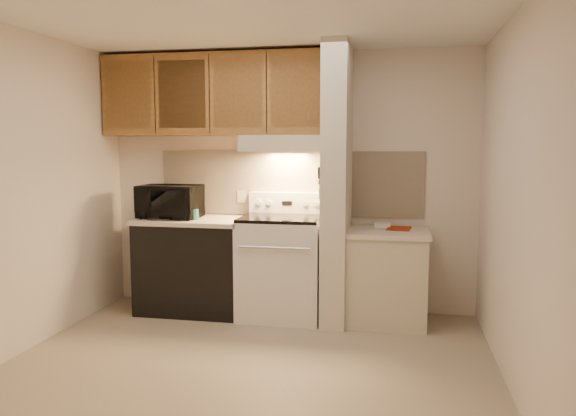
# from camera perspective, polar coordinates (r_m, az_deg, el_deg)

# --- Properties ---
(floor) EXTENTS (3.60, 3.60, 0.00)m
(floor) POSITION_cam_1_polar(r_m,az_deg,el_deg) (4.35, -3.80, -15.34)
(floor) COLOR tan
(floor) RESTS_ON ground
(ceiling) EXTENTS (3.60, 3.60, 0.00)m
(ceiling) POSITION_cam_1_polar(r_m,az_deg,el_deg) (4.13, -4.07, 18.81)
(ceiling) COLOR white
(ceiling) RESTS_ON wall_back
(wall_back) EXTENTS (3.60, 2.50, 0.02)m
(wall_back) POSITION_cam_1_polar(r_m,az_deg,el_deg) (5.51, 0.10, 2.68)
(wall_back) COLOR beige
(wall_back) RESTS_ON floor
(wall_left) EXTENTS (0.02, 3.00, 2.50)m
(wall_left) POSITION_cam_1_polar(r_m,az_deg,el_deg) (4.84, -24.98, 1.54)
(wall_left) COLOR beige
(wall_left) RESTS_ON floor
(wall_right) EXTENTS (0.02, 3.00, 2.50)m
(wall_right) POSITION_cam_1_polar(r_m,az_deg,el_deg) (3.99, 21.91, 0.75)
(wall_right) COLOR beige
(wall_right) RESTS_ON floor
(backsplash) EXTENTS (2.60, 0.02, 0.63)m
(backsplash) POSITION_cam_1_polar(r_m,az_deg,el_deg) (5.50, 0.08, 2.51)
(backsplash) COLOR #FFE9CA
(backsplash) RESTS_ON wall_back
(range_body) EXTENTS (0.76, 0.65, 0.92)m
(range_body) POSITION_cam_1_polar(r_m,az_deg,el_deg) (5.29, -0.61, -6.14)
(range_body) COLOR silver
(range_body) RESTS_ON floor
(oven_window) EXTENTS (0.50, 0.01, 0.30)m
(oven_window) POSITION_cam_1_polar(r_m,az_deg,el_deg) (4.98, -1.36, -6.47)
(oven_window) COLOR black
(oven_window) RESTS_ON range_body
(oven_handle) EXTENTS (0.65, 0.02, 0.02)m
(oven_handle) POSITION_cam_1_polar(r_m,az_deg,el_deg) (4.90, -1.46, -4.06)
(oven_handle) COLOR silver
(oven_handle) RESTS_ON range_body
(cooktop) EXTENTS (0.74, 0.64, 0.03)m
(cooktop) POSITION_cam_1_polar(r_m,az_deg,el_deg) (5.21, -0.62, -1.03)
(cooktop) COLOR black
(cooktop) RESTS_ON range_body
(range_backguard) EXTENTS (0.76, 0.08, 0.20)m
(range_backguard) POSITION_cam_1_polar(r_m,az_deg,el_deg) (5.47, -0.02, 0.55)
(range_backguard) COLOR silver
(range_backguard) RESTS_ON range_body
(range_display) EXTENTS (0.10, 0.01, 0.04)m
(range_display) POSITION_cam_1_polar(r_m,az_deg,el_deg) (5.43, -0.10, 0.50)
(range_display) COLOR black
(range_display) RESTS_ON range_backguard
(range_knob_left_outer) EXTENTS (0.05, 0.02, 0.05)m
(range_knob_left_outer) POSITION_cam_1_polar(r_m,az_deg,el_deg) (5.49, -2.98, 0.56)
(range_knob_left_outer) COLOR silver
(range_knob_left_outer) RESTS_ON range_backguard
(range_knob_left_inner) EXTENTS (0.05, 0.02, 0.05)m
(range_knob_left_inner) POSITION_cam_1_polar(r_m,az_deg,el_deg) (5.47, -1.96, 0.54)
(range_knob_left_inner) COLOR silver
(range_knob_left_inner) RESTS_ON range_backguard
(range_knob_right_inner) EXTENTS (0.05, 0.02, 0.05)m
(range_knob_right_inner) POSITION_cam_1_polar(r_m,az_deg,el_deg) (5.40, 1.77, 0.46)
(range_knob_right_inner) COLOR silver
(range_knob_right_inner) RESTS_ON range_backguard
(range_knob_right_outer) EXTENTS (0.05, 0.02, 0.05)m
(range_knob_right_outer) POSITION_cam_1_polar(r_m,az_deg,el_deg) (5.38, 2.82, 0.44)
(range_knob_right_outer) COLOR silver
(range_knob_right_outer) RESTS_ON range_backguard
(dishwasher_front) EXTENTS (1.00, 0.63, 0.87)m
(dishwasher_front) POSITION_cam_1_polar(r_m,az_deg,el_deg) (5.55, -9.58, -5.90)
(dishwasher_front) COLOR black
(dishwasher_front) RESTS_ON floor
(left_countertop) EXTENTS (1.04, 0.67, 0.04)m
(left_countertop) POSITION_cam_1_polar(r_m,az_deg,el_deg) (5.47, -9.67, -1.24)
(left_countertop) COLOR beige
(left_countertop) RESTS_ON dishwasher_front
(spoon_rest) EXTENTS (0.22, 0.07, 0.01)m
(spoon_rest) POSITION_cam_1_polar(r_m,az_deg,el_deg) (5.38, -12.95, -1.15)
(spoon_rest) COLOR black
(spoon_rest) RESTS_ON left_countertop
(teal_jar) EXTENTS (0.11, 0.11, 0.10)m
(teal_jar) POSITION_cam_1_polar(r_m,az_deg,el_deg) (5.35, -9.56, -0.64)
(teal_jar) COLOR #29605C
(teal_jar) RESTS_ON left_countertop
(outlet) EXTENTS (0.08, 0.01, 0.12)m
(outlet) POSITION_cam_1_polar(r_m,az_deg,el_deg) (5.61, -4.76, 1.19)
(outlet) COLOR beige
(outlet) RESTS_ON backsplash
(microwave) EXTENTS (0.58, 0.40, 0.32)m
(microwave) POSITION_cam_1_polar(r_m,az_deg,el_deg) (5.51, -11.92, 0.63)
(microwave) COLOR black
(microwave) RESTS_ON left_countertop
(partition_pillar) EXTENTS (0.22, 0.70, 2.50)m
(partition_pillar) POSITION_cam_1_polar(r_m,az_deg,el_deg) (5.09, 5.00, 2.34)
(partition_pillar) COLOR beige
(partition_pillar) RESTS_ON floor
(pillar_trim) EXTENTS (0.01, 0.70, 0.04)m
(pillar_trim) POSITION_cam_1_polar(r_m,az_deg,el_deg) (5.10, 3.71, 2.92)
(pillar_trim) COLOR olive
(pillar_trim) RESTS_ON partition_pillar
(knife_strip) EXTENTS (0.02, 0.42, 0.04)m
(knife_strip) POSITION_cam_1_polar(r_m,az_deg,el_deg) (5.05, 3.57, 3.11)
(knife_strip) COLOR black
(knife_strip) RESTS_ON partition_pillar
(knife_blade_a) EXTENTS (0.01, 0.03, 0.16)m
(knife_blade_a) POSITION_cam_1_polar(r_m,az_deg,el_deg) (4.92, 3.20, 1.86)
(knife_blade_a) COLOR silver
(knife_blade_a) RESTS_ON knife_strip
(knife_handle_a) EXTENTS (0.02, 0.02, 0.10)m
(knife_handle_a) POSITION_cam_1_polar(r_m,az_deg,el_deg) (4.88, 3.17, 3.59)
(knife_handle_a) COLOR black
(knife_handle_a) RESTS_ON knife_strip
(knife_blade_b) EXTENTS (0.01, 0.04, 0.18)m
(knife_blade_b) POSITION_cam_1_polar(r_m,az_deg,el_deg) (5.00, 3.32, 1.81)
(knife_blade_b) COLOR silver
(knife_blade_b) RESTS_ON knife_strip
(knife_handle_b) EXTENTS (0.02, 0.02, 0.10)m
(knife_handle_b) POSITION_cam_1_polar(r_m,az_deg,el_deg) (4.98, 3.32, 3.64)
(knife_handle_b) COLOR black
(knife_handle_b) RESTS_ON knife_strip
(knife_blade_c) EXTENTS (0.01, 0.04, 0.20)m
(knife_blade_c) POSITION_cam_1_polar(r_m,az_deg,el_deg) (5.07, 3.44, 1.77)
(knife_blade_c) COLOR silver
(knife_blade_c) RESTS_ON knife_strip
(knife_handle_c) EXTENTS (0.02, 0.02, 0.10)m
(knife_handle_c) POSITION_cam_1_polar(r_m,az_deg,el_deg) (5.06, 3.44, 3.68)
(knife_handle_c) COLOR black
(knife_handle_c) RESTS_ON knife_strip
(knife_blade_d) EXTENTS (0.01, 0.04, 0.16)m
(knife_blade_d) POSITION_cam_1_polar(r_m,az_deg,el_deg) (5.14, 3.54, 2.05)
(knife_blade_d) COLOR silver
(knife_blade_d) RESTS_ON knife_strip
(knife_handle_d) EXTENTS (0.02, 0.02, 0.10)m
(knife_handle_d) POSITION_cam_1_polar(r_m,az_deg,el_deg) (5.14, 3.56, 3.73)
(knife_handle_d) COLOR black
(knife_handle_d) RESTS_ON knife_strip
(knife_blade_e) EXTENTS (0.01, 0.04, 0.18)m
(knife_blade_e) POSITION_cam_1_polar(r_m,az_deg,el_deg) (5.21, 3.64, 2.00)
(knife_blade_e) COLOR silver
(knife_blade_e) RESTS_ON knife_strip
(knife_handle_e) EXTENTS (0.02, 0.02, 0.10)m
(knife_handle_e) POSITION_cam_1_polar(r_m,az_deg,el_deg) (5.22, 3.69, 3.77)
(knife_handle_e) COLOR black
(knife_handle_e) RESTS_ON knife_strip
(oven_mitt) EXTENTS (0.03, 0.11, 0.26)m
(oven_mitt) POSITION_cam_1_polar(r_m,az_deg,el_deg) (5.28, 3.76, 1.60)
(oven_mitt) COLOR slate
(oven_mitt) RESTS_ON partition_pillar
(right_cab_base) EXTENTS (0.70, 0.60, 0.81)m
(right_cab_base) POSITION_cam_1_polar(r_m,az_deg,el_deg) (5.19, 9.99, -7.10)
(right_cab_base) COLOR beige
(right_cab_base) RESTS_ON floor
(right_countertop) EXTENTS (0.74, 0.64, 0.04)m
(right_countertop) POSITION_cam_1_polar(r_m,az_deg,el_deg) (5.11, 10.09, -2.46)
(right_countertop) COLOR beige
(right_countertop) RESTS_ON right_cab_base
(red_folder) EXTENTS (0.23, 0.30, 0.01)m
(red_folder) POSITION_cam_1_polar(r_m,az_deg,el_deg) (5.21, 11.21, -2.05)
(red_folder) COLOR #97280C
(red_folder) RESTS_ON right_countertop
(white_box) EXTENTS (0.15, 0.10, 0.04)m
(white_box) POSITION_cam_1_polar(r_m,az_deg,el_deg) (5.29, 9.59, -1.73)
(white_box) COLOR white
(white_box) RESTS_ON right_countertop
(range_hood) EXTENTS (0.78, 0.44, 0.15)m
(range_hood) POSITION_cam_1_polar(r_m,az_deg,el_deg) (5.29, -0.35, 6.58)
(range_hood) COLOR beige
(range_hood) RESTS_ON upper_cabinets
(hood_lip) EXTENTS (0.78, 0.04, 0.06)m
(hood_lip) POSITION_cam_1_polar(r_m,az_deg,el_deg) (5.08, -0.82, 6.08)
(hood_lip) COLOR beige
(hood_lip) RESTS_ON range_hood
(upper_cabinets) EXTENTS (2.18, 0.33, 0.77)m
(upper_cabinets) POSITION_cam_1_polar(r_m,az_deg,el_deg) (5.53, -7.43, 11.30)
(upper_cabinets) COLOR olive
(upper_cabinets) RESTS_ON wall_back
(cab_door_a) EXTENTS (0.46, 0.01, 0.63)m
(cab_door_a) POSITION_cam_1_polar(r_m,az_deg,el_deg) (5.69, -15.93, 10.96)
(cab_door_a) COLOR olive
(cab_door_a) RESTS_ON upper_cabinets
(cab_gap_a) EXTENTS (0.01, 0.01, 0.73)m
(cab_gap_a) POSITION_cam_1_polar(r_m,az_deg,el_deg) (5.57, -13.39, 11.14)
(cab_gap_a) COLOR black
(cab_gap_a) RESTS_ON upper_cabinets
(cab_door_b) EXTENTS (0.46, 0.01, 0.63)m
(cab_door_b) POSITION_cam_1_polar(r_m,az_deg,el_deg) (5.47, -10.73, 11.29)
(cab_door_b) COLOR olive
(cab_door_b) RESTS_ON upper_cabinets
(cab_gap_b) EXTENTS (0.01, 0.01, 0.73)m
(cab_gap_b) POSITION_cam_1_polar(r_m,az_deg,el_deg) (5.37, -7.98, 11.43)
(cab_gap_b) COLOR black
(cab_gap_b) RESTS_ON upper_cabinets
(cab_door_c) EXTENTS (0.46, 0.01, 0.63)m
(cab_door_c) POSITION_cam_1_polar(r_m,az_deg,el_deg) (5.29, -5.13, 11.54)
(cab_door_c) COLOR olive
(cab_door_c) RESTS_ON upper_cabinets
(cab_gap_c) EXTENTS (0.01, 0.01, 0.73)m
(cab_gap_c) POSITION_cam_1_polar(r_m,az_deg,el_deg) (5.22, -2.21, 11.63)
(cab_gap_c) COLOR black
(cab_gap_c) RESTS_ON upper_cabinets
(cab_door_d) EXTENTS (0.46, 0.01, 0.63)m
(cab_door_d) POSITION_cam_1_polar(r_m,az_deg,el_deg) (5.17, 0.80, 11.69)
(cab_door_d) COLOR olive
(cab_door_d) RESTS_ON upper_cabinets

